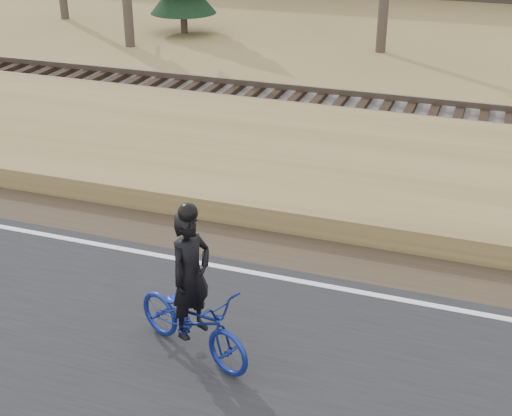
% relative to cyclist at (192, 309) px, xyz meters
% --- Properties ---
extents(embankment, '(120.00, 5.00, 0.44)m').
position_rel_cyclist_xyz_m(embankment, '(-5.83, 6.26, -0.56)').
color(embankment, '#99814E').
rests_on(embankment, ground).
extents(ballast, '(120.00, 3.00, 0.45)m').
position_rel_cyclist_xyz_m(ballast, '(-5.83, 10.06, -0.55)').
color(ballast, slate).
rests_on(ballast, ground).
extents(railroad, '(120.00, 2.40, 0.29)m').
position_rel_cyclist_xyz_m(railroad, '(-5.83, 10.06, -0.25)').
color(railroad, black).
rests_on(railroad, ballast).
extents(cyclist, '(2.13, 1.41, 2.27)m').
position_rel_cyclist_xyz_m(cyclist, '(0.00, 0.00, 0.00)').
color(cyclist, navy).
rests_on(cyclist, road).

